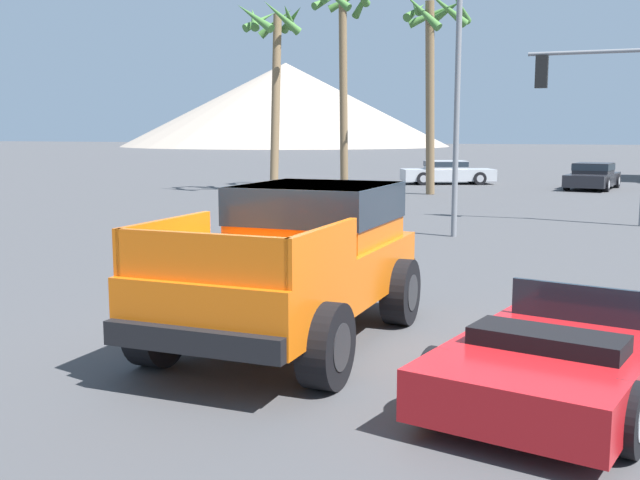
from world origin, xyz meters
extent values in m
plane|color=#424244|center=(0.00, 0.00, 0.00)|extent=(320.00, 320.00, 0.00)
cube|color=orange|center=(-0.04, -0.47, 0.83)|extent=(1.98, 4.49, 0.65)
cube|color=orange|center=(-0.04, 0.42, 1.53)|extent=(1.81, 1.98, 0.75)
cube|color=#1E2833|center=(-0.04, 0.42, 1.67)|extent=(1.85, 2.02, 0.48)
cube|color=orange|center=(-0.99, -1.72, 1.40)|extent=(0.09, 1.79, 0.48)
cube|color=orange|center=(0.89, -1.73, 1.40)|extent=(0.09, 1.79, 0.48)
cube|color=orange|center=(-0.05, -2.59, 1.40)|extent=(1.88, 0.09, 0.48)
cube|color=black|center=(-0.03, 1.82, 0.63)|extent=(1.92, 0.17, 0.24)
cube|color=black|center=(-0.06, -2.76, 0.63)|extent=(1.92, 0.17, 0.24)
cylinder|color=black|center=(-1.05, 0.92, 0.45)|extent=(0.34, 0.89, 0.89)
cylinder|color=#232326|center=(-1.05, 0.92, 0.45)|extent=(0.36, 0.49, 0.49)
cylinder|color=black|center=(0.98, 0.91, 0.45)|extent=(0.34, 0.89, 0.89)
cylinder|color=#232326|center=(0.98, 0.91, 0.45)|extent=(0.36, 0.49, 0.49)
cylinder|color=black|center=(-1.06, -1.86, 0.45)|extent=(0.34, 0.89, 0.89)
cylinder|color=#232326|center=(-1.06, -1.86, 0.45)|extent=(0.36, 0.49, 0.49)
cylinder|color=black|center=(0.96, -1.87, 0.45)|extent=(0.34, 0.89, 0.89)
cylinder|color=#232326|center=(0.96, -1.87, 0.45)|extent=(0.36, 0.49, 0.49)
cube|color=red|center=(3.25, -1.09, 0.40)|extent=(2.53, 4.31, 0.45)
cube|color=#1E2833|center=(3.34, -0.66, 0.82)|extent=(1.44, 0.37, 0.39)
cube|color=black|center=(3.10, -1.78, 0.71)|extent=(1.46, 0.84, 0.16)
cylinder|color=black|center=(2.71, 0.31, 0.31)|extent=(0.35, 0.66, 0.63)
cylinder|color=#9E9EA3|center=(2.71, 0.31, 0.31)|extent=(0.30, 0.39, 0.34)
cylinder|color=black|center=(2.18, -2.14, 0.31)|extent=(0.35, 0.66, 0.63)
cylinder|color=#9E9EA3|center=(2.18, -2.14, 0.31)|extent=(0.30, 0.39, 0.34)
cylinder|color=black|center=(3.79, -2.49, 0.31)|extent=(0.35, 0.66, 0.63)
cylinder|color=#9E9EA3|center=(3.79, -2.49, 0.31)|extent=(0.30, 0.39, 0.34)
cube|color=#232328|center=(2.70, 27.72, 0.45)|extent=(2.42, 4.65, 0.54)
cube|color=#232328|center=(2.72, 27.83, 0.95)|extent=(1.81, 2.08, 0.48)
cube|color=#1E2833|center=(2.72, 27.83, 1.01)|extent=(1.85, 2.12, 0.29)
cylinder|color=black|center=(3.33, 26.23, 0.32)|extent=(0.32, 0.67, 0.65)
cylinder|color=#9E9EA3|center=(3.33, 26.23, 0.32)|extent=(0.29, 0.39, 0.36)
cylinder|color=black|center=(1.66, 26.49, 0.32)|extent=(0.32, 0.67, 0.65)
cylinder|color=#9E9EA3|center=(1.66, 26.49, 0.32)|extent=(0.29, 0.39, 0.36)
cylinder|color=black|center=(3.75, 28.95, 0.32)|extent=(0.32, 0.67, 0.65)
cylinder|color=#9E9EA3|center=(3.75, 28.95, 0.32)|extent=(0.29, 0.39, 0.36)
cylinder|color=black|center=(2.08, 29.21, 0.32)|extent=(0.32, 0.67, 0.65)
cylinder|color=#9E9EA3|center=(2.08, 29.21, 0.32)|extent=(0.29, 0.39, 0.36)
cube|color=#B7BABF|center=(-4.19, 28.70, 0.46)|extent=(4.86, 3.50, 0.57)
cube|color=#B7BABF|center=(-4.29, 28.65, 0.96)|extent=(2.38, 2.19, 0.42)
cube|color=#1E2833|center=(-4.29, 28.65, 1.01)|extent=(2.43, 2.23, 0.25)
cylinder|color=black|center=(-3.26, 30.05, 0.32)|extent=(0.67, 0.47, 0.64)
cylinder|color=#9E9EA3|center=(-3.26, 30.05, 0.32)|extent=(0.42, 0.36, 0.35)
cylinder|color=black|center=(-2.56, 28.56, 0.32)|extent=(0.67, 0.47, 0.64)
cylinder|color=#9E9EA3|center=(-2.56, 28.56, 0.32)|extent=(0.42, 0.36, 0.35)
cylinder|color=black|center=(-5.82, 28.85, 0.32)|extent=(0.67, 0.47, 0.64)
cylinder|color=#9E9EA3|center=(-5.82, 28.85, 0.32)|extent=(0.42, 0.36, 0.35)
cylinder|color=black|center=(-5.11, 27.35, 0.32)|extent=(0.67, 0.47, 0.64)
cylinder|color=#9E9EA3|center=(-5.11, 27.35, 0.32)|extent=(0.42, 0.36, 0.35)
cylinder|color=slate|center=(2.77, 13.73, 4.78)|extent=(3.23, 0.11, 0.11)
cube|color=black|center=(1.54, 13.73, 4.28)|extent=(0.34, 0.26, 0.90)
sphere|color=red|center=(1.54, 13.88, 4.55)|extent=(0.20, 0.20, 0.20)
sphere|color=orange|center=(1.54, 13.88, 4.28)|extent=(0.20, 0.20, 0.20)
sphere|color=green|center=(1.54, 13.88, 4.01)|extent=(0.20, 0.20, 0.20)
cylinder|color=slate|center=(-0.06, 9.75, 3.74)|extent=(0.14, 0.14, 7.49)
cylinder|color=brown|center=(-7.96, 23.62, 4.41)|extent=(0.36, 0.72, 8.82)
cone|color=#427533|center=(-7.33, 24.51, 8.48)|extent=(1.51, 1.39, 1.48)
cone|color=#427533|center=(-8.17, 24.70, 8.59)|extent=(1.84, 0.76, 1.15)
cylinder|color=brown|center=(-10.00, 20.76, 3.77)|extent=(0.36, 0.90, 7.55)
cone|color=#427533|center=(-9.31, 20.59, 7.33)|extent=(0.57, 1.43, 1.03)
cone|color=#427533|center=(-9.39, 21.17, 7.33)|extent=(1.61, 1.49, 1.06)
cone|color=#427533|center=(-10.22, 21.32, 7.23)|extent=(1.61, 0.74, 1.35)
cone|color=#427533|center=(-10.76, 20.94, 7.31)|extent=(1.20, 1.67, 1.13)
cone|color=#427533|center=(-10.66, 20.08, 7.27)|extent=(1.07, 1.43, 1.22)
cone|color=#427533|center=(-10.33, 19.44, 7.22)|extent=(2.07, 0.96, 1.43)
cone|color=#427533|center=(-9.30, 19.86, 7.22)|extent=(1.42, 1.54, 1.40)
cylinder|color=brown|center=(-3.55, 21.78, 3.88)|extent=(0.36, 1.13, 7.77)
cone|color=#427533|center=(-2.46, 22.06, 7.53)|extent=(0.57, 2.18, 1.14)
cone|color=#427533|center=(-3.14, 22.89, 7.57)|extent=(1.63, 1.13, 0.96)
cone|color=#427533|center=(-3.81, 23.21, 7.51)|extent=(2.16, 0.87, 1.18)
cone|color=#427533|center=(-4.36, 22.37, 7.54)|extent=(0.76, 1.70, 1.06)
cone|color=#427533|center=(-4.22, 21.85, 7.59)|extent=(0.97, 1.53, 0.88)
cone|color=#427533|center=(-3.81, 21.15, 7.34)|extent=(1.82, 0.80, 1.69)
cone|color=#427533|center=(-2.88, 21.38, 7.43)|extent=(1.69, 1.52, 1.45)
cone|color=gray|center=(-56.25, 128.29, 6.96)|extent=(56.98, 56.98, 13.92)
cone|color=gray|center=(-54.10, 120.93, 7.66)|extent=(60.74, 60.74, 15.32)
camera|label=1|loc=(3.58, -8.72, 2.59)|focal=42.00mm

